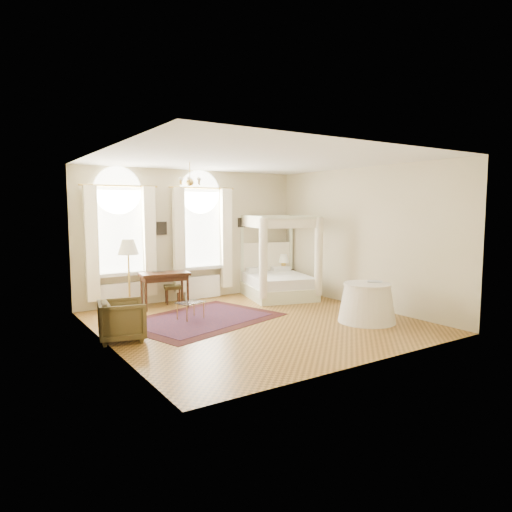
{
  "coord_description": "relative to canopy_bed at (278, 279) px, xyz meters",
  "views": [
    {
      "loc": [
        -5.05,
        -7.67,
        2.34
      ],
      "look_at": [
        0.24,
        0.4,
        1.33
      ],
      "focal_mm": 32.0,
      "sensor_mm": 36.0,
      "label": 1
    }
  ],
  "objects": [
    {
      "name": "laptop",
      "position": [
        -3.08,
        0.55,
        0.36
      ],
      "size": [
        0.36,
        0.3,
        0.02
      ],
      "primitive_type": "imported",
      "rotation": [
        0.0,
        0.0,
        2.72
      ],
      "color": "black",
      "rests_on": "writing_desk"
    },
    {
      "name": "armchair",
      "position": [
        -4.63,
        -1.68,
        -0.13
      ],
      "size": [
        0.94,
        0.93,
        0.72
      ],
      "primitive_type": "imported",
      "rotation": [
        0.0,
        0.0,
        1.36
      ],
      "color": "#483C1E",
      "rests_on": "ground"
    },
    {
      "name": "window_right",
      "position": [
        -1.73,
        0.95,
        1.0
      ],
      "size": [
        1.62,
        0.27,
        3.29
      ],
      "color": "silver",
      "rests_on": "room_walls"
    },
    {
      "name": "chandelier",
      "position": [
        -2.83,
        -0.72,
        2.42
      ],
      "size": [
        0.51,
        0.45,
        0.5
      ],
      "color": "gold",
      "rests_on": "room_walls"
    },
    {
      "name": "book",
      "position": [
        0.15,
        -3.17,
        0.33
      ],
      "size": [
        0.36,
        0.37,
        0.03
      ],
      "primitive_type": "imported",
      "rotation": [
        0.0,
        0.0,
        0.65
      ],
      "color": "black",
      "rests_on": "side_table"
    },
    {
      "name": "canopy_bed",
      "position": [
        0.0,
        0.0,
        0.0
      ],
      "size": [
        2.06,
        2.32,
        2.15
      ],
      "color": "beige",
      "rests_on": "ground"
    },
    {
      "name": "wall_pictures",
      "position": [
        -1.85,
        1.05,
        1.4
      ],
      "size": [
        2.54,
        0.03,
        0.39
      ],
      "color": "black",
      "rests_on": "room_walls"
    },
    {
      "name": "writing_desk",
      "position": [
        -2.99,
        0.43,
        0.23
      ],
      "size": [
        1.18,
        0.71,
        0.84
      ],
      "color": "#361A0E",
      "rests_on": "ground"
    },
    {
      "name": "room_walls",
      "position": [
        -1.93,
        -1.92,
        1.49
      ],
      "size": [
        6.0,
        6.0,
        6.0
      ],
      "color": "beige",
      "rests_on": "ground"
    },
    {
      "name": "coffee_table",
      "position": [
        -2.96,
        -0.94,
        -0.15
      ],
      "size": [
        0.63,
        0.52,
        0.37
      ],
      "color": "silver",
      "rests_on": "ground"
    },
    {
      "name": "stool",
      "position": [
        -2.65,
        0.76,
        -0.11
      ],
      "size": [
        0.49,
        0.49,
        0.45
      ],
      "color": "#40361B",
      "rests_on": "ground"
    },
    {
      "name": "oriental_rug",
      "position": [
        -2.79,
        -1.07,
        -0.48
      ],
      "size": [
        3.68,
        3.08,
        0.01
      ],
      "color": "#3B100E",
      "rests_on": "ground"
    },
    {
      "name": "nightstand",
      "position": [
        0.77,
        0.78,
        -0.19
      ],
      "size": [
        0.45,
        0.41,
        0.6
      ],
      "primitive_type": "cube",
      "rotation": [
        0.0,
        0.0,
        -0.06
      ],
      "color": "#361A0E",
      "rests_on": "ground"
    },
    {
      "name": "window_left",
      "position": [
        -3.83,
        0.95,
        1.0
      ],
      "size": [
        1.62,
        0.27,
        3.29
      ],
      "color": "silver",
      "rests_on": "room_walls"
    },
    {
      "name": "floor_lamp",
      "position": [
        -4.01,
        -0.14,
        0.95
      ],
      "size": [
        0.43,
        0.43,
        1.69
      ],
      "color": "gold",
      "rests_on": "ground"
    },
    {
      "name": "side_table",
      "position": [
        -0.0,
        -3.12,
        -0.09
      ],
      "size": [
        1.18,
        1.18,
        0.8
      ],
      "color": "white",
      "rests_on": "ground"
    },
    {
      "name": "ground",
      "position": [
        -1.93,
        -1.92,
        -0.49
      ],
      "size": [
        6.0,
        6.0,
        0.0
      ],
      "primitive_type": "plane",
      "color": "#A4722F",
      "rests_on": "ground"
    },
    {
      "name": "nightstand_lamp",
      "position": [
        0.72,
        0.74,
        0.41
      ],
      "size": [
        0.3,
        0.3,
        0.44
      ],
      "color": "gold",
      "rests_on": "nightstand"
    }
  ]
}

